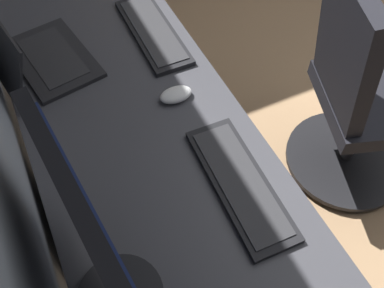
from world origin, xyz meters
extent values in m
cube|color=#38383D|center=(-0.10, 1.65, 0.71)|extent=(2.16, 0.64, 0.03)
cylinder|color=silver|center=(0.92, 1.39, 0.35)|extent=(0.05, 0.05, 0.70)
cylinder|color=silver|center=(0.92, 1.91, 0.35)|extent=(0.05, 0.05, 0.70)
cube|color=#38383D|center=(0.07, 1.68, 0.35)|extent=(0.40, 0.50, 0.69)
cube|color=silver|center=(0.07, 1.43, 0.35)|extent=(0.37, 0.01, 0.61)
cube|color=black|center=(-0.27, 1.87, 1.01)|extent=(0.55, 0.09, 0.33)
cube|color=#19234C|center=(-0.28, 1.85, 1.01)|extent=(0.50, 0.06, 0.29)
cube|color=black|center=(0.57, 1.80, 0.74)|extent=(0.38, 0.28, 0.01)
cube|color=#262628|center=(0.57, 1.80, 0.75)|extent=(0.30, 0.19, 0.00)
cube|color=black|center=(-0.13, 1.48, 0.74)|extent=(0.42, 0.15, 0.02)
cube|color=#2D2D30|center=(-0.13, 1.48, 0.75)|extent=(0.38, 0.13, 0.00)
cube|color=black|center=(0.55, 1.45, 0.74)|extent=(0.42, 0.14, 0.02)
cube|color=#2D2D30|center=(0.55, 1.45, 0.75)|extent=(0.38, 0.12, 0.00)
ellipsoid|color=silver|center=(0.23, 1.50, 0.75)|extent=(0.06, 0.10, 0.03)
cube|color=black|center=(0.11, 0.69, 0.46)|extent=(0.55, 0.54, 0.07)
cube|color=black|center=(0.17, 0.89, 0.74)|extent=(0.42, 0.25, 0.50)
cylinder|color=black|center=(0.11, 0.69, 0.24)|extent=(0.05, 0.05, 0.37)
cylinder|color=black|center=(0.11, 0.69, 0.04)|extent=(0.56, 0.56, 0.03)
camera|label=1|loc=(-0.60, 1.84, 1.71)|focal=39.37mm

